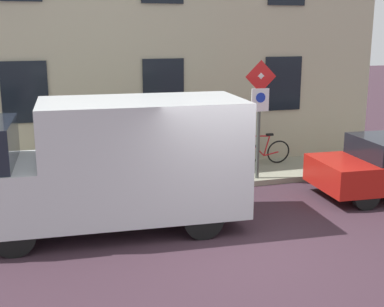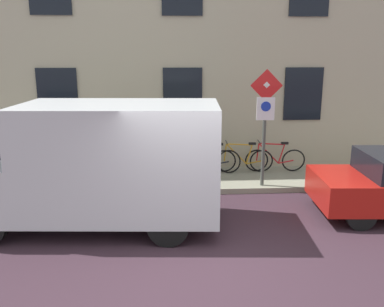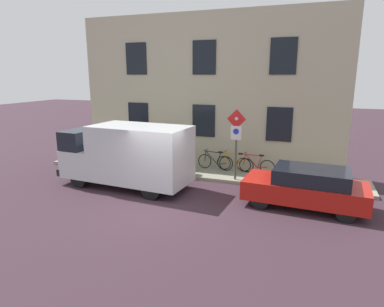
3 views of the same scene
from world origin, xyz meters
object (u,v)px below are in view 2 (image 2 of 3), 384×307
sign_post_stacked (265,112)px  litter_bin (173,169)px  pedestrian (129,145)px  bicycle_black (210,160)px  bicycle_orange (243,160)px  bicycle_red (275,159)px  delivery_van (91,163)px

sign_post_stacked → litter_bin: bearing=86.5°
pedestrian → litter_bin: pedestrian is taller
pedestrian → bicycle_black: bearing=-164.9°
sign_post_stacked → bicycle_orange: size_ratio=1.64×
bicycle_orange → pedestrian: size_ratio=1.00×
bicycle_orange → litter_bin: (-1.09, 1.98, 0.08)m
sign_post_stacked → bicycle_black: bearing=44.6°
bicycle_red → litter_bin: litter_bin is taller
sign_post_stacked → bicycle_red: size_ratio=1.64×
sign_post_stacked → bicycle_orange: 1.98m
bicycle_orange → pedestrian: bearing=10.8°
sign_post_stacked → bicycle_red: bearing=-27.3°
sign_post_stacked → bicycle_black: sign_post_stacked is taller
delivery_van → bicycle_red: 5.60m
litter_bin → bicycle_black: bearing=-44.0°
sign_post_stacked → bicycle_orange: bearing=13.2°
sign_post_stacked → bicycle_red: (1.23, -0.64, -1.52)m
delivery_van → pedestrian: 2.79m
bicycle_red → bicycle_orange: bearing=3.0°
pedestrian → litter_bin: (-0.67, -1.15, -0.48)m
bicycle_orange → sign_post_stacked: bearing=106.3°
bicycle_orange → delivery_van: bearing=44.1°
litter_bin → pedestrian: bearing=59.7°
bicycle_black → litter_bin: litter_bin is taller
delivery_van → bicycle_red: bearing=-141.5°
pedestrian → litter_bin: size_ratio=1.91×
sign_post_stacked → pedestrian: bearing=76.6°
sign_post_stacked → bicycle_orange: (1.23, 0.29, -1.52)m
bicycle_orange → litter_bin: bearing=32.0°
bicycle_red → bicycle_black: (0.00, 1.85, 0.00)m
delivery_van → pedestrian: delivery_van is taller
bicycle_orange → pedestrian: pedestrian is taller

